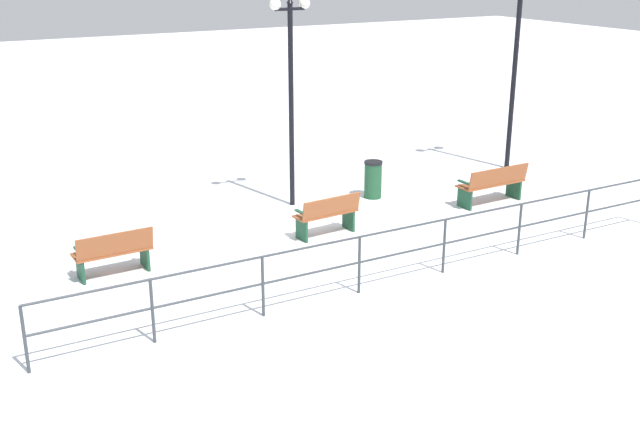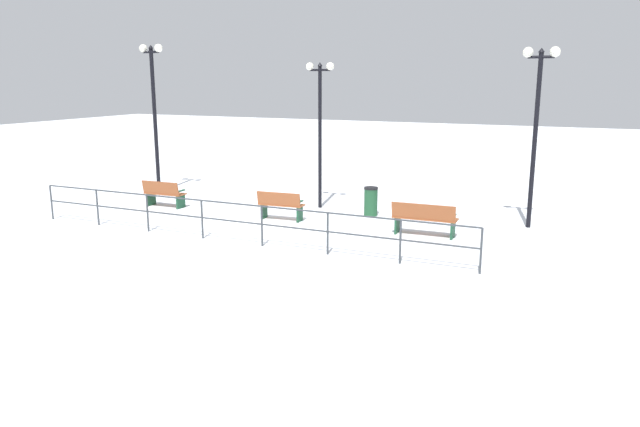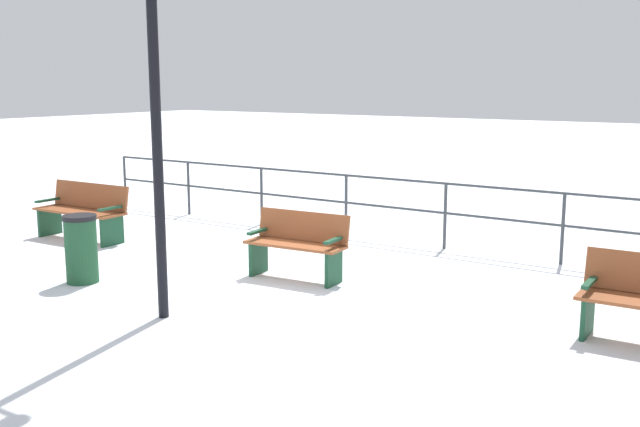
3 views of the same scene
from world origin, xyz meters
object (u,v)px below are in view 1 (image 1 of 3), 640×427
object	(u,v)px
bench_second	(327,214)
bench_third	(113,252)
trash_bin	(373,179)
bench_nearest	(493,184)
lamppost_near	(517,40)
lamppost_middle	(291,69)

from	to	relation	value
bench_second	bench_third	distance (m)	4.33
bench_second	trash_bin	distance (m)	2.78
bench_nearest	lamppost_near	bearing A→B (deg)	-49.66
bench_nearest	trash_bin	size ratio (longest dim) A/B	1.94
bench_third	trash_bin	bearing A→B (deg)	-77.75
bench_nearest	lamppost_near	distance (m)	4.35
bench_third	bench_nearest	bearing A→B (deg)	-92.46
bench_nearest	bench_second	xyz separation A→B (m)	(0.04, 4.33, -0.02)
bench_second	lamppost_middle	world-z (taller)	lamppost_middle
bench_second	bench_third	world-z (taller)	bench_third
bench_second	trash_bin	xyz separation A→B (m)	(1.70, -2.20, -0.02)
bench_second	bench_third	xyz separation A→B (m)	(0.09, 4.33, -0.01)
bench_third	lamppost_near	size ratio (longest dim) A/B	0.28
bench_nearest	bench_third	xyz separation A→B (m)	(0.13, 8.66, -0.04)
lamppost_middle	bench_second	bearing A→B (deg)	172.10
bench_third	bench_second	bearing A→B (deg)	-92.83
lamppost_middle	trash_bin	bearing A→B (deg)	-103.03
bench_nearest	trash_bin	distance (m)	2.75
bench_second	lamppost_middle	xyz separation A→B (m)	(2.14, -0.30, 2.63)
bench_second	lamppost_middle	distance (m)	3.41
bench_nearest	lamppost_near	world-z (taller)	lamppost_near
lamppost_middle	bench_third	bearing A→B (deg)	113.89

